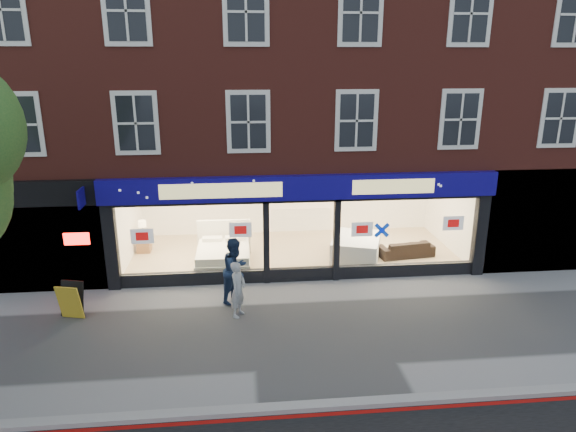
{
  "coord_description": "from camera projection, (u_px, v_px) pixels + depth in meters",
  "views": [
    {
      "loc": [
        -1.81,
        -11.16,
        6.46
      ],
      "look_at": [
        -0.46,
        2.5,
        2.23
      ],
      "focal_mm": 32.0,
      "sensor_mm": 36.0,
      "label": 1
    }
  ],
  "objects": [
    {
      "name": "display_bed",
      "position": [
        223.0,
        254.0,
        16.49
      ],
      "size": [
        1.78,
        2.13,
        1.2
      ],
      "rotation": [
        0.0,
        0.0,
        -0.01
      ],
      "color": "white",
      "rests_on": "showroom_floor"
    },
    {
      "name": "kerb_line",
      "position": [
        341.0,
        413.0,
        9.73
      ],
      "size": [
        60.0,
        0.1,
        0.01
      ],
      "primitive_type": "cube",
      "color": "#8C0A07",
      "rests_on": "ground"
    },
    {
      "name": "pedestrian_blue",
      "position": [
        236.0,
        270.0,
        14.03
      ],
      "size": [
        1.07,
        1.12,
        1.83
      ],
      "primitive_type": "imported",
      "rotation": [
        0.0,
        0.0,
        0.97
      ],
      "color": "#192A48",
      "rests_on": "ground"
    },
    {
      "name": "showroom_floor",
      "position": [
        293.0,
        253.0,
        17.66
      ],
      "size": [
        11.0,
        4.5,
        0.1
      ],
      "primitive_type": "cube",
      "color": "tan",
      "rests_on": "ground"
    },
    {
      "name": "sofa",
      "position": [
        406.0,
        248.0,
        17.18
      ],
      "size": [
        1.93,
        0.98,
        0.54
      ],
      "primitive_type": "imported",
      "rotation": [
        0.0,
        0.0,
        3.29
      ],
      "color": "black",
      "rests_on": "showroom_floor"
    },
    {
      "name": "pedestrian_grey",
      "position": [
        238.0,
        289.0,
        13.26
      ],
      "size": [
        0.57,
        0.65,
        1.49
      ],
      "primitive_type": "imported",
      "rotation": [
        0.0,
        0.0,
        1.08
      ],
      "color": "#9C9FA3",
      "rests_on": "ground"
    },
    {
      "name": "ground",
      "position": [
        316.0,
        331.0,
        12.68
      ],
      "size": [
        120.0,
        120.0,
        0.0
      ],
      "primitive_type": "plane",
      "color": "gray",
      "rests_on": "ground"
    },
    {
      "name": "kerb_stone",
      "position": [
        339.0,
        404.0,
        9.91
      ],
      "size": [
        60.0,
        0.25,
        0.12
      ],
      "primitive_type": "cube",
      "color": "gray",
      "rests_on": "ground"
    },
    {
      "name": "building",
      "position": [
        288.0,
        52.0,
        17.31
      ],
      "size": [
        19.0,
        8.26,
        10.3
      ],
      "color": "maroon",
      "rests_on": "ground"
    },
    {
      "name": "bedside_table",
      "position": [
        144.0,
        244.0,
        17.54
      ],
      "size": [
        0.46,
        0.46,
        0.55
      ],
      "primitive_type": "cube",
      "rotation": [
        0.0,
        0.0,
        -0.01
      ],
      "color": "brown",
      "rests_on": "showroom_floor"
    },
    {
      "name": "mattress_stack",
      "position": [
        356.0,
        248.0,
        16.93
      ],
      "size": [
        2.0,
        2.24,
        0.74
      ],
      "rotation": [
        0.0,
        0.0,
        -0.33
      ],
      "color": "silver",
      "rests_on": "showroom_floor"
    },
    {
      "name": "a_board",
      "position": [
        71.0,
        301.0,
        13.21
      ],
      "size": [
        0.71,
        0.55,
        0.97
      ],
      "primitive_type": "cube",
      "rotation": [
        0.0,
        0.0,
        -0.25
      ],
      "color": "gold",
      "rests_on": "ground"
    }
  ]
}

